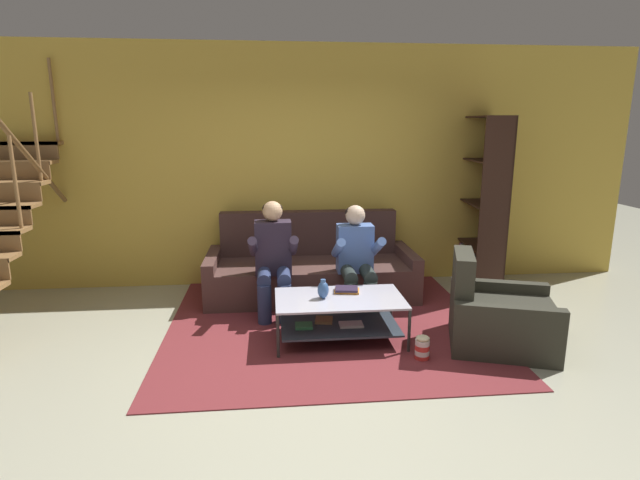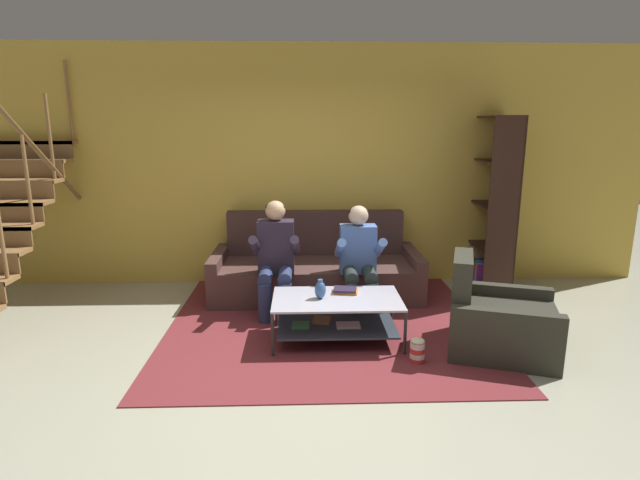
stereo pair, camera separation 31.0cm
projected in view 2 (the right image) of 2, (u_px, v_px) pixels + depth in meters
name	position (u px, v px, depth m)	size (l,w,h in m)	color
ground	(313.00, 370.00, 4.08)	(16.80, 16.80, 0.00)	#A7A790
back_partition	(309.00, 167.00, 6.15)	(8.40, 0.12, 2.90)	gold
couch	(316.00, 270.00, 5.86)	(2.38, 0.97, 0.94)	#4C312D
person_seated_left	(276.00, 254.00, 5.20)	(0.50, 0.58, 1.19)	navy
person_seated_right	(359.00, 256.00, 5.23)	(0.50, 0.58, 1.13)	#252E2B
coffee_table	(336.00, 312.00, 4.59)	(1.17, 0.68, 0.41)	#B9B9CA
area_rug	(326.00, 318.00, 5.16)	(3.11, 3.24, 0.01)	maroon
vase	(320.00, 290.00, 4.53)	(0.10, 0.10, 0.18)	#375992
book_stack	(345.00, 290.00, 4.71)	(0.26, 0.20, 0.04)	orange
bookshelf	(491.00, 226.00, 6.10)	(0.43, 1.04, 2.06)	black
armchair	(497.00, 322.00, 4.39)	(1.09, 1.04, 0.85)	#313026
popcorn_tub	(417.00, 350.00, 4.20)	(0.12, 0.12, 0.22)	red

